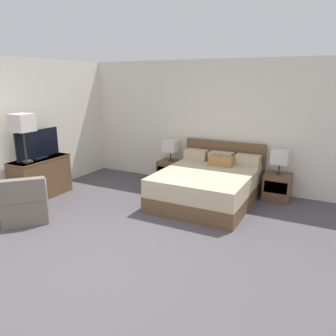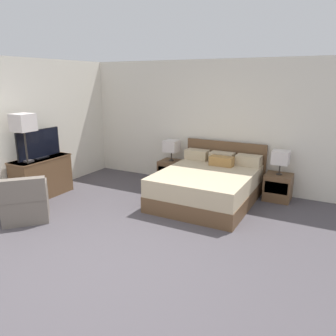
% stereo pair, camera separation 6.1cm
% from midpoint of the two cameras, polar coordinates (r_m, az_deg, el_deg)
% --- Properties ---
extents(ground_plane, '(11.16, 11.16, 0.00)m').
position_cam_midpoint_polar(ground_plane, '(4.26, -12.54, -16.53)').
color(ground_plane, '#4C474C').
extents(wall_back, '(6.87, 0.06, 2.61)m').
position_cam_midpoint_polar(wall_back, '(6.97, 7.01, 7.58)').
color(wall_back, silver).
rests_on(wall_back, ground).
extents(wall_left, '(0.06, 5.52, 2.61)m').
position_cam_midpoint_polar(wall_left, '(6.86, -23.41, 6.33)').
color(wall_left, silver).
rests_on(wall_left, ground).
extents(bed, '(1.68, 2.00, 0.99)m').
position_cam_midpoint_polar(bed, '(6.12, 6.67, -2.90)').
color(bed, brown).
rests_on(bed, ground).
extents(nightstand_left, '(0.48, 0.45, 0.50)m').
position_cam_midpoint_polar(nightstand_left, '(7.20, 0.21, -0.63)').
color(nightstand_left, brown).
rests_on(nightstand_left, ground).
extents(nightstand_right, '(0.48, 0.45, 0.50)m').
position_cam_midpoint_polar(nightstand_right, '(6.53, 18.24, -3.12)').
color(nightstand_right, brown).
rests_on(nightstand_right, ground).
extents(table_lamp_left, '(0.30, 0.30, 0.45)m').
position_cam_midpoint_polar(table_lamp_left, '(7.06, 0.22, 3.84)').
color(table_lamp_left, '#332D28').
rests_on(table_lamp_left, nightstand_left).
extents(table_lamp_right, '(0.30, 0.30, 0.45)m').
position_cam_midpoint_polar(table_lamp_right, '(6.38, 18.66, 1.78)').
color(table_lamp_right, '#332D28').
rests_on(table_lamp_right, nightstand_right).
extents(dresser, '(0.49, 1.15, 0.76)m').
position_cam_midpoint_polar(dresser, '(6.77, -21.47, -1.47)').
color(dresser, brown).
rests_on(dresser, ground).
extents(tv, '(0.18, 0.96, 0.54)m').
position_cam_midpoint_polar(tv, '(6.63, -21.96, 3.78)').
color(tv, black).
rests_on(tv, dresser).
extents(book_red_cover, '(0.24, 0.17, 0.03)m').
position_cam_midpoint_polar(book_red_cover, '(6.47, -23.80, 1.09)').
color(book_red_cover, '#383333').
rests_on(book_red_cover, dresser).
extents(armchair_by_window, '(0.97, 0.97, 0.76)m').
position_cam_midpoint_polar(armchair_by_window, '(5.78, -23.90, -5.68)').
color(armchair_by_window, '#70665B').
rests_on(armchair_by_window, ground).
extents(floor_lamp, '(0.33, 0.33, 1.65)m').
position_cam_midpoint_polar(floor_lamp, '(6.22, -24.21, 6.23)').
color(floor_lamp, '#332D28').
rests_on(floor_lamp, ground).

